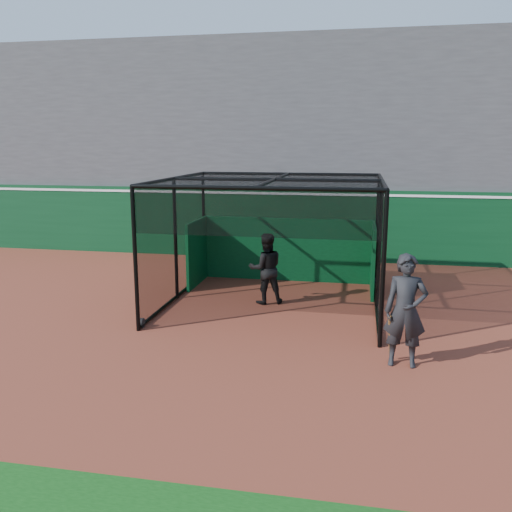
# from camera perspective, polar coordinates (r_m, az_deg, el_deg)

# --- Properties ---
(ground) EXTENTS (120.00, 120.00, 0.00)m
(ground) POSITION_cam_1_polar(r_m,az_deg,el_deg) (11.82, -5.70, -8.47)
(ground) COLOR brown
(ground) RESTS_ON ground
(outfield_wall) EXTENTS (50.00, 0.50, 2.50)m
(outfield_wall) POSITION_cam_1_polar(r_m,az_deg,el_deg) (19.58, 1.33, 3.58)
(outfield_wall) COLOR #0A3A1B
(outfield_wall) RESTS_ON ground
(grandstand) EXTENTS (50.00, 7.85, 8.95)m
(grandstand) POSITION_cam_1_polar(r_m,az_deg,el_deg) (23.12, 2.98, 12.74)
(grandstand) COLOR #4C4C4F
(grandstand) RESTS_ON ground
(batting_cage) EXTENTS (5.33, 5.32, 3.19)m
(batting_cage) POSITION_cam_1_polar(r_m,az_deg,el_deg) (13.76, 1.90, 1.36)
(batting_cage) COLOR black
(batting_cage) RESTS_ON ground
(batter) EXTENTS (1.08, 0.97, 1.84)m
(batter) POSITION_cam_1_polar(r_m,az_deg,el_deg) (13.94, 1.04, -1.32)
(batter) COLOR black
(batter) RESTS_ON ground
(on_deck_player) EXTENTS (0.79, 0.53, 2.12)m
(on_deck_player) POSITION_cam_1_polar(r_m,az_deg,el_deg) (10.37, 15.46, -5.59)
(on_deck_player) COLOR black
(on_deck_player) RESTS_ON ground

